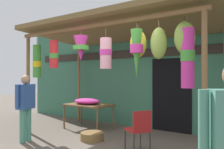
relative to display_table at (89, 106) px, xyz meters
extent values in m
cube|color=#387056|center=(1.57, 1.14, 1.12)|extent=(10.38, 0.25, 3.52)
cube|color=#2D2823|center=(1.57, 0.99, 1.54)|extent=(9.34, 0.04, 0.24)
cube|color=black|center=(2.09, 1.00, 0.36)|extent=(1.10, 0.03, 2.00)
cylinder|color=brown|center=(-1.06, -1.26, 0.66)|extent=(0.09, 0.09, 2.60)
cylinder|color=brown|center=(3.47, -1.26, 0.66)|extent=(0.09, 0.09, 2.60)
cylinder|color=brown|center=(-1.06, 0.74, 0.66)|extent=(0.09, 0.09, 2.60)
cylinder|color=brown|center=(1.21, -1.26, 1.96)|extent=(4.73, 0.10, 0.10)
cylinder|color=brown|center=(1.21, 0.74, 2.11)|extent=(4.73, 0.10, 0.10)
cube|color=olive|center=(1.21, -0.26, 2.08)|extent=(5.03, 2.49, 0.31)
cylinder|color=brown|center=(-0.68, -1.26, 1.79)|extent=(0.01, 0.01, 0.22)
cylinder|color=green|center=(-0.68, -1.26, 1.26)|extent=(0.20, 0.20, 0.85)
cylinder|color=yellow|center=(-0.68, -1.26, 1.18)|extent=(0.22, 0.22, 0.15)
cylinder|color=brown|center=(-0.03, -1.27, 1.83)|extent=(0.01, 0.01, 0.16)
cylinder|color=red|center=(-0.03, -1.27, 1.41)|extent=(0.21, 0.21, 0.67)
cylinder|color=green|center=(-0.03, -1.27, 1.36)|extent=(0.22, 0.22, 0.12)
cylinder|color=brown|center=(0.84, -1.26, 1.84)|extent=(0.01, 0.01, 0.14)
cone|color=#D13399|center=(0.84, -1.26, 1.49)|extent=(0.32, 0.32, 0.55)
cylinder|color=green|center=(0.84, -1.26, 1.51)|extent=(0.35, 0.35, 0.10)
cylinder|color=brown|center=(1.48, -1.19, 1.79)|extent=(0.01, 0.01, 0.23)
cylinder|color=pink|center=(1.48, -1.19, 1.35)|extent=(0.24, 0.24, 0.64)
cylinder|color=#D13399|center=(1.48, -1.19, 1.37)|extent=(0.26, 0.26, 0.12)
cylinder|color=brown|center=(2.26, -1.28, 1.83)|extent=(0.01, 0.01, 0.15)
cone|color=green|center=(2.26, -1.28, 1.30)|extent=(0.23, 0.23, 0.90)
cylinder|color=#D13399|center=(2.26, -1.28, 1.39)|extent=(0.24, 0.24, 0.16)
cylinder|color=brown|center=(3.19, -1.19, 1.79)|extent=(0.01, 0.01, 0.23)
cylinder|color=#D13399|center=(3.19, -1.19, 1.18)|extent=(0.22, 0.22, 1.01)
cylinder|color=green|center=(3.19, -1.19, 1.21)|extent=(0.24, 0.24, 0.18)
cylinder|color=#4C3D23|center=(3.12, -1.15, 1.86)|extent=(0.02, 0.02, 0.09)
ellipsoid|color=#89A842|center=(3.12, -1.15, 1.54)|extent=(0.35, 0.30, 0.56)
cylinder|color=#4C3D23|center=(2.68, -1.21, 1.83)|extent=(0.02, 0.02, 0.16)
ellipsoid|color=#89A842|center=(2.68, -1.21, 1.46)|extent=(0.30, 0.26, 0.57)
cylinder|color=#4C3D23|center=(2.23, -1.16, 1.83)|extent=(0.02, 0.02, 0.14)
ellipsoid|color=yellow|center=(2.23, -1.16, 1.50)|extent=(0.33, 0.28, 0.53)
cube|color=brown|center=(0.00, 0.00, 0.05)|extent=(1.32, 0.84, 0.04)
cylinder|color=brown|center=(-0.61, -0.37, -0.31)|extent=(0.05, 0.05, 0.67)
cylinder|color=brown|center=(0.61, -0.37, -0.31)|extent=(0.05, 0.05, 0.67)
cylinder|color=brown|center=(-0.61, 0.37, -0.31)|extent=(0.05, 0.05, 0.67)
cylinder|color=brown|center=(0.61, 0.37, -0.31)|extent=(0.05, 0.05, 0.67)
ellipsoid|color=#D13399|center=(-0.06, -0.01, 0.15)|extent=(0.80, 0.56, 0.17)
ellipsoid|color=green|center=(0.07, -0.07, 0.16)|extent=(0.36, 0.28, 0.12)
cube|color=#AD1E1E|center=(2.14, -1.01, -0.20)|extent=(0.55, 0.55, 0.04)
cube|color=#AD1E1E|center=(2.29, -1.11, 0.00)|extent=(0.24, 0.36, 0.40)
cylinder|color=#333338|center=(2.07, -0.77, -0.42)|extent=(0.03, 0.03, 0.44)
cylinder|color=#333338|center=(1.89, -1.08, -0.42)|extent=(0.03, 0.03, 0.44)
cylinder|color=#333338|center=(2.38, -0.95, -0.42)|extent=(0.03, 0.03, 0.44)
cylinder|color=#333338|center=(2.20, -1.26, -0.42)|extent=(0.03, 0.03, 0.44)
cylinder|color=brown|center=(0.85, -0.87, -0.55)|extent=(0.55, 0.55, 0.19)
cylinder|color=#4C8E7A|center=(-0.32, -1.93, -0.26)|extent=(0.13, 0.13, 0.76)
cylinder|color=#4C8E7A|center=(-0.36, -1.75, -0.26)|extent=(0.13, 0.13, 0.76)
cube|color=#2D5193|center=(-0.34, -1.84, 0.40)|extent=(0.29, 0.43, 0.57)
cylinder|color=#2D5193|center=(-0.29, -2.09, 0.43)|extent=(0.08, 0.08, 0.51)
cylinder|color=#2D5193|center=(-0.38, -1.59, 0.43)|extent=(0.08, 0.08, 0.51)
sphere|color=tan|center=(-0.34, -1.84, 0.79)|extent=(0.21, 0.21, 0.21)
cylinder|color=#4C8E7A|center=(3.91, -3.20, 0.50)|extent=(0.08, 0.08, 0.54)
camera|label=1|loc=(4.37, -5.13, 0.88)|focal=37.40mm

